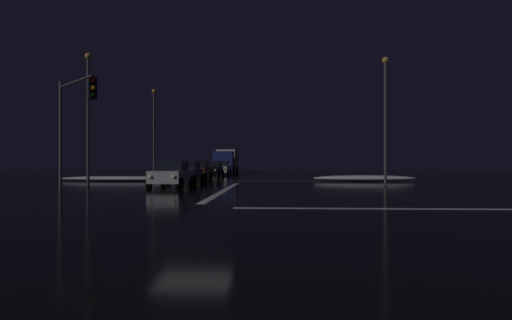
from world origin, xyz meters
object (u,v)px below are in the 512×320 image
(traffic_signal_nw, at_px, (73,112))
(streetlamp_left_far, at_px, (154,126))
(sedan_black, at_px, (212,169))
(sedan_gray, at_px, (186,172))
(streetlamp_left_near, at_px, (88,109))
(sedan_silver, at_px, (172,174))
(sedan_white, at_px, (221,168))
(box_truck, at_px, (227,160))
(streetlamp_right_near, at_px, (385,111))
(sedan_orange, at_px, (198,170))

(traffic_signal_nw, relative_size, streetlamp_left_far, 0.66)
(sedan_black, relative_size, traffic_signal_nw, 0.72)
(sedan_gray, xyz_separation_m, traffic_signal_nw, (-4.20, -8.68, 3.39))
(sedan_black, height_order, streetlamp_left_near, streetlamp_left_near)
(sedan_silver, bearing_deg, sedan_white, 89.97)
(sedan_silver, xyz_separation_m, sedan_black, (-0.14, 17.46, 0.00))
(sedan_silver, height_order, sedan_gray, same)
(box_truck, distance_m, streetlamp_right_near, 31.23)
(sedan_white, height_order, streetlamp_left_near, streetlamp_left_near)
(sedan_orange, bearing_deg, streetlamp_right_near, -28.97)
(traffic_signal_nw, distance_m, streetlamp_left_far, 22.69)
(sedan_black, relative_size, streetlamp_left_near, 0.49)
(sedan_black, height_order, streetlamp_left_far, streetlamp_left_far)
(sedan_black, relative_size, sedan_white, 1.00)
(streetlamp_left_far, bearing_deg, streetlamp_left_near, -90.00)
(traffic_signal_nw, bearing_deg, sedan_white, 80.68)
(sedan_silver, xyz_separation_m, streetlamp_left_near, (-6.47, 3.14, 4.34))
(sedan_silver, height_order, streetlamp_left_near, streetlamp_left_near)
(traffic_signal_nw, bearing_deg, streetlamp_right_near, 20.25)
(sedan_gray, xyz_separation_m, box_truck, (-0.03, 25.80, 0.91))
(traffic_signal_nw, bearing_deg, box_truck, 83.11)
(box_truck, bearing_deg, traffic_signal_nw, -96.89)
(sedan_silver, bearing_deg, sedan_gray, 92.18)
(traffic_signal_nw, bearing_deg, sedan_silver, 38.00)
(sedan_gray, bearing_deg, box_truck, 90.06)
(sedan_white, bearing_deg, sedan_gray, -90.66)
(sedan_orange, relative_size, box_truck, 0.52)
(sedan_silver, height_order, sedan_orange, same)
(sedan_black, height_order, traffic_signal_nw, traffic_signal_nw)
(sedan_black, distance_m, box_truck, 13.61)
(sedan_orange, xyz_separation_m, sedan_white, (0.38, 12.65, 0.00))
(streetlamp_left_near, bearing_deg, sedan_orange, 51.42)
(sedan_black, distance_m, traffic_signal_nw, 21.59)
(sedan_gray, xyz_separation_m, streetlamp_right_near, (13.62, -2.11, 4.09))
(sedan_gray, height_order, streetlamp_left_near, streetlamp_left_near)
(streetlamp_right_near, relative_size, streetlamp_left_far, 0.93)
(sedan_white, height_order, box_truck, box_truck)
(box_truck, xyz_separation_m, streetlamp_left_far, (-6.24, -11.91, 3.52))
(sedan_white, xyz_separation_m, streetlamp_right_near, (13.41, -20.29, 4.09))
(sedan_black, xyz_separation_m, streetlamp_right_near, (13.56, -14.33, 4.09))
(sedan_silver, xyz_separation_m, sedan_gray, (-0.20, 5.24, 0.00))
(sedan_silver, height_order, box_truck, box_truck)
(sedan_silver, distance_m, box_truck, 31.06)
(streetlamp_left_far, bearing_deg, box_truck, 62.35)
(box_truck, bearing_deg, streetlamp_left_far, -117.65)
(sedan_orange, distance_m, box_truck, 20.29)
(streetlamp_right_near, bearing_deg, traffic_signal_nw, -159.75)
(traffic_signal_nw, bearing_deg, streetlamp_left_far, 95.24)
(streetlamp_right_near, relative_size, streetlamp_left_near, 0.94)
(streetlamp_right_near, bearing_deg, sedan_black, 133.43)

